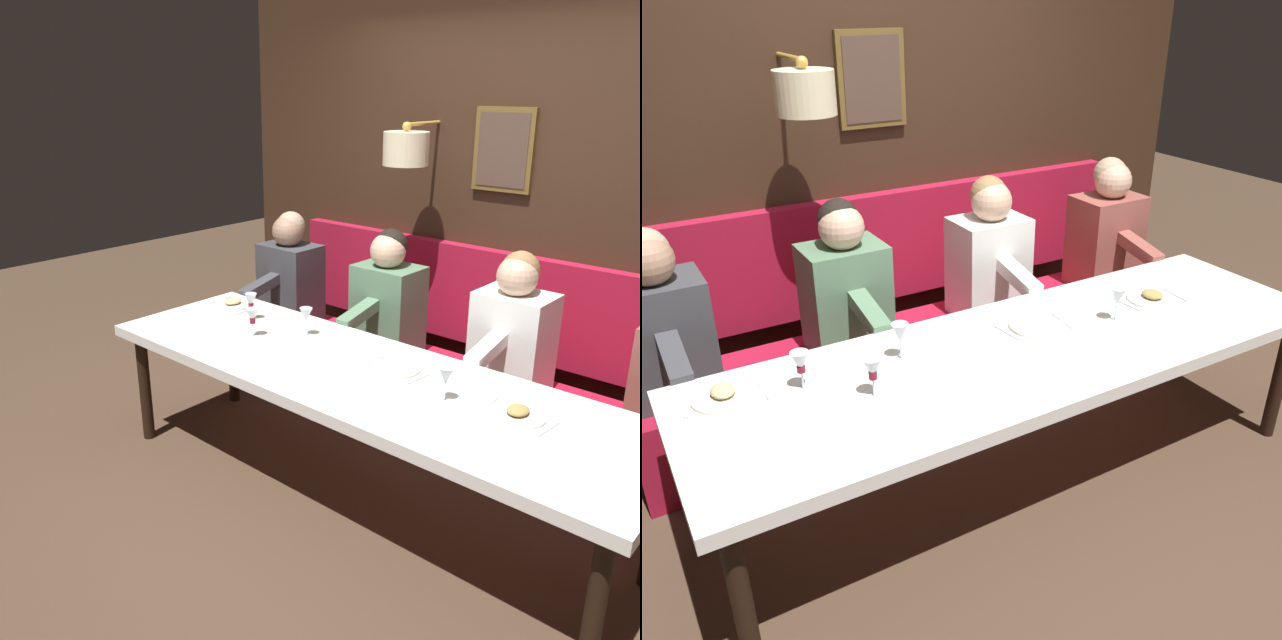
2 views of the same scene
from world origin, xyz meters
The scene contains 14 objects.
ground_plane centered at (0.00, 0.00, 0.00)m, with size 12.00×12.00×0.00m, color #4C3828.
dining_table centered at (0.00, 0.00, 0.68)m, with size 0.90×2.92×0.74m.
banquette_bench centered at (0.89, 0.00, 0.23)m, with size 0.52×3.12×0.45m, color maroon.
back_wall_panel centered at (1.46, 0.01, 1.36)m, with size 0.59×4.32×2.90m.
diner_near centered at (0.88, -0.38, 0.82)m, with size 0.60×0.40×0.79m.
diner_middle centered at (0.88, 0.47, 0.82)m, with size 0.60×0.40×0.79m.
diner_far centered at (0.88, 1.33, 0.82)m, with size 0.60×0.40×0.79m.
place_setting_0 centered at (0.25, 1.22, 0.75)m, with size 0.24×0.31×0.05m.
place_setting_1 centered at (0.07, -0.82, 0.75)m, with size 0.24×0.32×0.05m.
place_setting_2 centered at (0.13, -0.14, 0.75)m, with size 0.24×0.32×0.01m.
wine_glass_0 centered at (0.18, 0.51, 0.86)m, with size 0.07×0.07×0.16m.
wine_glass_1 centered at (-0.03, 0.72, 0.86)m, with size 0.07×0.07×0.16m.
wine_glass_2 centered at (0.16, 0.94, 0.86)m, with size 0.07×0.07×0.16m.
wine_glass_3 centered at (-0.01, -0.50, 0.86)m, with size 0.07×0.07×0.16m.
Camera 1 is at (-2.37, -1.89, 2.08)m, focal length 37.54 mm.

